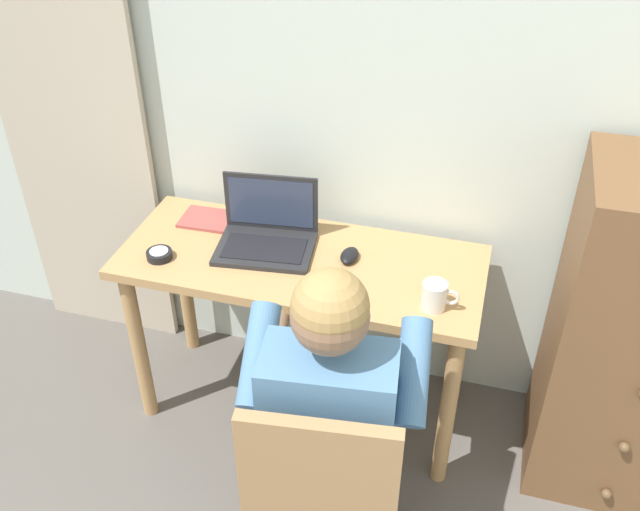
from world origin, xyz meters
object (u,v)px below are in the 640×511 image
at_px(chair, 324,485).
at_px(coffee_mug, 435,296).
at_px(desk, 301,285).
at_px(dresser, 638,340).
at_px(person_seated, 334,394).
at_px(laptop, 267,232).
at_px(computer_mouse, 349,255).
at_px(desk_clock, 159,255).
at_px(notebook_pad, 209,219).

height_order(chair, coffee_mug, chair).
distance_m(desk, dresser, 1.15).
distance_m(desk, person_seated, 0.58).
bearing_deg(dresser, coffee_mug, -165.02).
bearing_deg(person_seated, chair, -83.65).
bearing_deg(coffee_mug, chair, -110.35).
height_order(desk, person_seated, person_seated).
relative_size(person_seated, laptop, 3.20).
xyz_separation_m(computer_mouse, coffee_mug, (0.32, -0.18, 0.03)).
height_order(desk, laptop, laptop).
distance_m(chair, person_seated, 0.26).
bearing_deg(person_seated, dresser, 32.02).
bearing_deg(coffee_mug, dresser, 14.98).
bearing_deg(desk, dresser, 1.78).
relative_size(chair, laptop, 2.34).
distance_m(desk_clock, notebook_pad, 0.28).
bearing_deg(desk, laptop, 160.07).
bearing_deg(dresser, desk, -178.22).
bearing_deg(person_seated, desk, 116.79).
bearing_deg(chair, computer_mouse, 98.87).
relative_size(computer_mouse, coffee_mug, 0.83).
bearing_deg(coffee_mug, person_seated, -121.01).
bearing_deg(computer_mouse, desk, -162.90).
bearing_deg(computer_mouse, laptop, -178.49).
distance_m(notebook_pad, coffee_mug, 0.93).
relative_size(dresser, coffee_mug, 10.10).
bearing_deg(computer_mouse, notebook_pad, 173.57).
height_order(person_seated, computer_mouse, person_seated).
bearing_deg(laptop, notebook_pad, 161.71).
height_order(desk, notebook_pad, notebook_pad).
relative_size(person_seated, desk_clock, 13.10).
bearing_deg(desk_clock, notebook_pad, 75.20).
bearing_deg(computer_mouse, person_seated, -77.17).
distance_m(laptop, desk_clock, 0.38).
height_order(chair, notebook_pad, chair).
bearing_deg(desk_clock, coffee_mug, -0.45).
xyz_separation_m(laptop, notebook_pad, (-0.26, 0.09, -0.05)).
distance_m(dresser, computer_mouse, 0.99).
xyz_separation_m(laptop, computer_mouse, (0.30, -0.01, -0.04)).
relative_size(laptop, notebook_pad, 1.75).
bearing_deg(dresser, laptop, 179.36).
bearing_deg(chair, laptop, 119.29).
distance_m(desk, notebook_pad, 0.44).
bearing_deg(desk, coffee_mug, -16.06).
relative_size(desk_clock, notebook_pad, 0.43).
distance_m(person_seated, laptop, 0.71).
xyz_separation_m(person_seated, notebook_pad, (-0.66, 0.66, 0.08)).
relative_size(dresser, person_seated, 1.03).
bearing_deg(chair, desk, 111.96).
height_order(computer_mouse, coffee_mug, coffee_mug).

